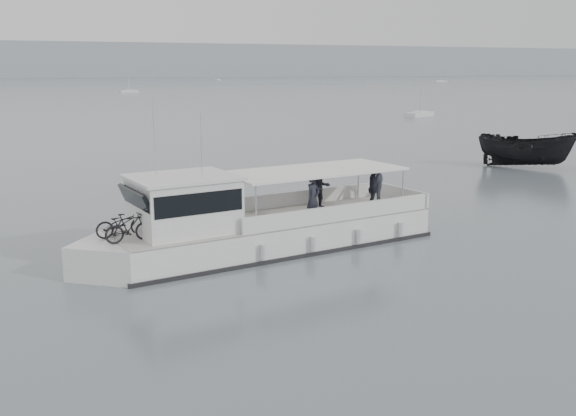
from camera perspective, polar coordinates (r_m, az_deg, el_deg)
name	(u,v)px	position (r m, az deg, el deg)	size (l,w,h in m)	color
ground	(160,245)	(26.84, -11.30, -3.26)	(1400.00, 1400.00, 0.00)	slate
headland	(32,60)	(585.55, -21.83, 12.11)	(1400.00, 90.00, 28.00)	#939EA8
tour_boat	(247,227)	(25.10, -3.62, -1.69)	(15.11, 5.78, 6.29)	white
dark_motorboat	(526,150)	(49.98, 20.41, 4.89)	(2.56, 6.82, 2.63)	black
moored_fleet	(16,91)	(217.77, -23.04, 9.56)	(380.33, 336.10, 9.67)	white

